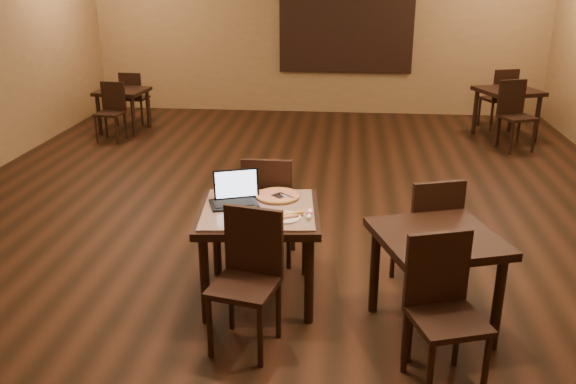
# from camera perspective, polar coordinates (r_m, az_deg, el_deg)

# --- Properties ---
(ground) EXTENTS (10.00, 10.00, 0.00)m
(ground) POSITION_cam_1_polar(r_m,az_deg,el_deg) (6.57, 0.19, -2.02)
(ground) COLOR black
(ground) RESTS_ON ground
(wall_back) EXTENTS (8.00, 0.02, 3.00)m
(wall_back) POSITION_cam_1_polar(r_m,az_deg,el_deg) (11.11, 2.79, 15.10)
(wall_back) COLOR #98754D
(wall_back) RESTS_ON ground
(mural) EXTENTS (2.34, 0.05, 1.64)m
(mural) POSITION_cam_1_polar(r_m,az_deg,el_deg) (11.05, 5.47, 15.27)
(mural) COLOR #276590
(mural) RESTS_ON wall_back
(tiled_table) EXTENTS (1.01, 1.01, 0.76)m
(tiled_table) POSITION_cam_1_polar(r_m,az_deg,el_deg) (4.70, -2.76, -2.70)
(tiled_table) COLOR black
(tiled_table) RESTS_ON ground
(chair_main_near) EXTENTS (0.50, 0.50, 0.97)m
(chair_main_near) POSITION_cam_1_polar(r_m,az_deg,el_deg) (4.19, -3.71, -7.37)
(chair_main_near) COLOR black
(chair_main_near) RESTS_ON ground
(chair_main_far) EXTENTS (0.44, 0.44, 0.99)m
(chair_main_far) POSITION_cam_1_polar(r_m,az_deg,el_deg) (5.30, -1.80, -1.11)
(chair_main_far) COLOR black
(chair_main_far) RESTS_ON ground
(laptop) EXTENTS (0.42, 0.39, 0.24)m
(laptop) POSITION_cam_1_polar(r_m,az_deg,el_deg) (4.77, -4.99, -0.25)
(laptop) COLOR black
(laptop) RESTS_ON tiled_table
(plate) EXTENTS (0.24, 0.24, 0.01)m
(plate) POSITION_cam_1_polar(r_m,az_deg,el_deg) (4.46, -0.32, -2.40)
(plate) COLOR white
(plate) RESTS_ON tiled_table
(pizza_slice) EXTENTS (0.28, 0.28, 0.02)m
(pizza_slice) POSITION_cam_1_polar(r_m,az_deg,el_deg) (4.46, -0.32, -2.21)
(pizza_slice) COLOR #CFB88A
(pizza_slice) RESTS_ON plate
(pizza_pan) EXTENTS (0.33, 0.33, 0.01)m
(pizza_pan) POSITION_cam_1_polar(r_m,az_deg,el_deg) (4.86, -0.97, -0.50)
(pizza_pan) COLOR silver
(pizza_pan) RESTS_ON tiled_table
(pizza_whole) EXTENTS (0.35, 0.35, 0.02)m
(pizza_whole) POSITION_cam_1_polar(r_m,az_deg,el_deg) (4.86, -0.97, -0.34)
(pizza_whole) COLOR #CFB88A
(pizza_whole) RESTS_ON pizza_pan
(spatula) EXTENTS (0.27, 0.25, 0.01)m
(spatula) POSITION_cam_1_polar(r_m,az_deg,el_deg) (4.83, -0.77, -0.33)
(spatula) COLOR silver
(spatula) RESTS_ON pizza_whole
(napkin_roll) EXTENTS (0.04, 0.17, 0.04)m
(napkin_roll) POSITION_cam_1_polar(r_m,az_deg,el_deg) (4.48, 2.02, -2.16)
(napkin_roll) COLOR white
(napkin_roll) RESTS_ON tiled_table
(other_table_a) EXTENTS (1.05, 1.05, 0.76)m
(other_table_a) POSITION_cam_1_polar(r_m,az_deg,el_deg) (9.97, 19.86, 8.31)
(other_table_a) COLOR black
(other_table_a) RESTS_ON ground
(other_table_a_chair_near) EXTENTS (0.55, 0.55, 0.99)m
(other_table_a_chair_near) POSITION_cam_1_polar(r_m,az_deg,el_deg) (9.42, 20.42, 7.13)
(other_table_a_chair_near) COLOR black
(other_table_a_chair_near) RESTS_ON ground
(other_table_a_chair_far) EXTENTS (0.55, 0.55, 0.99)m
(other_table_a_chair_far) POSITION_cam_1_polar(r_m,az_deg,el_deg) (10.54, 19.27, 8.55)
(other_table_a_chair_far) COLOR black
(other_table_a_chair_far) RESTS_ON ground
(other_table_b) EXTENTS (0.78, 0.78, 0.68)m
(other_table_b) POSITION_cam_1_polar(r_m,az_deg,el_deg) (10.16, -15.21, 8.59)
(other_table_b) COLOR black
(other_table_b) RESTS_ON ground
(other_table_b_chair_near) EXTENTS (0.41, 0.41, 0.87)m
(other_table_b_chair_near) POSITION_cam_1_polar(r_m,az_deg,el_deg) (9.71, -16.18, 7.57)
(other_table_b_chair_near) COLOR black
(other_table_b_chair_near) RESTS_ON ground
(other_table_b_chair_far) EXTENTS (0.41, 0.41, 0.87)m
(other_table_b_chair_far) POSITION_cam_1_polar(r_m,az_deg,el_deg) (10.65, -14.27, 8.81)
(other_table_b_chair_far) COLOR black
(other_table_b_chair_far) RESTS_ON ground
(other_table_c) EXTENTS (1.02, 1.02, 0.76)m
(other_table_c) POSITION_cam_1_polar(r_m,az_deg,el_deg) (4.41, 13.70, -5.37)
(other_table_c) COLOR black
(other_table_c) RESTS_ON ground
(other_table_c_chair_near) EXTENTS (0.53, 0.53, 0.98)m
(other_table_c_chair_near) POSITION_cam_1_polar(r_m,az_deg,el_deg) (3.93, 14.26, -9.95)
(other_table_c_chair_near) COLOR black
(other_table_c_chair_near) RESTS_ON ground
(other_table_c_chair_far) EXTENTS (0.53, 0.53, 0.98)m
(other_table_c_chair_far) POSITION_cam_1_polar(r_m,az_deg,el_deg) (4.96, 13.11, -3.32)
(other_table_c_chair_far) COLOR black
(other_table_c_chair_far) RESTS_ON ground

